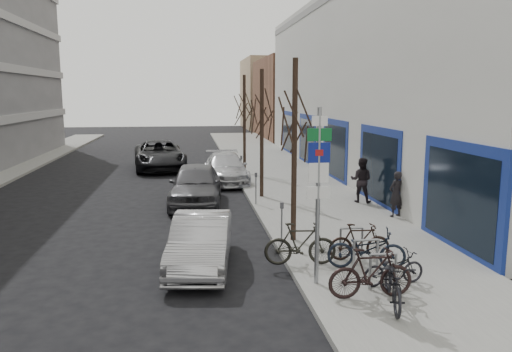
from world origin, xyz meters
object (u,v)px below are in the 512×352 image
object	(u,v)px
tree_far	(244,101)
meter_back	(241,166)
pedestrian_near	(396,194)
bike_far_inner	(360,241)
lane_car	(159,155)
parked_car_front	(201,242)
pedestrian_far	(361,180)
bike_far_curb	(394,265)
bike_rack	(366,251)
meter_mid	(256,185)
meter_front	(282,219)
bike_near_right	(371,273)
bike_mid_inner	(300,243)
highway_sign_pole	(318,185)
bike_near_left	(394,279)
bike_mid_curb	(367,246)
tree_mid	(262,103)
parked_car_back	(226,168)
parked_car_mid	(196,184)
tree_near	(295,107)

from	to	relation	value
tree_far	meter_back	world-z (taller)	tree_far
meter_back	pedestrian_near	distance (m)	9.42
bike_far_inner	lane_car	world-z (taller)	lane_car
parked_car_front	pedestrian_far	size ratio (longest dim) A/B	2.26
bike_far_curb	bike_rack	bearing A→B (deg)	11.32
meter_mid	bike_rack	bearing A→B (deg)	-78.20
meter_front	bike_far_curb	bearing A→B (deg)	-59.23
bike_near_right	parked_car_front	xyz separation A→B (m)	(-3.53, 2.85, -0.03)
bike_mid_inner	pedestrian_far	bearing A→B (deg)	-25.20
bike_mid_inner	tree_far	bearing A→B (deg)	3.95
meter_back	lane_car	bearing A→B (deg)	128.36
pedestrian_near	pedestrian_far	distance (m)	2.52
lane_car	pedestrian_near	size ratio (longest dim) A/B	3.76
highway_sign_pole	bike_near_left	bearing A→B (deg)	-47.44
bike_near_left	bike_mid_curb	world-z (taller)	bike_mid_curb
bike_near_left	parked_car_front	size ratio (longest dim) A/B	0.45
lane_car	highway_sign_pole	bearing A→B (deg)	-83.21
tree_far	bike_far_curb	bearing A→B (deg)	-84.80
tree_mid	meter_back	xyz separation A→B (m)	(-0.45, 4.00, -3.19)
bike_far_inner	parked_car_front	bearing A→B (deg)	86.53
meter_front	parked_car_back	bearing A→B (deg)	93.76
bike_far_inner	tree_far	bearing A→B (deg)	7.39
tree_far	parked_car_mid	distance (m)	8.34
tree_near	meter_back	distance (m)	10.98
highway_sign_pole	tree_near	size ratio (longest dim) A/B	0.76
meter_back	bike_mid_inner	distance (m)	12.72
bike_near_left	lane_car	size ratio (longest dim) A/B	0.30
bike_rack	pedestrian_far	xyz separation A→B (m)	(2.60, 7.70, 0.41)
bike_rack	tree_mid	distance (m)	10.08
highway_sign_pole	lane_car	bearing A→B (deg)	103.27
bike_near_left	pedestrian_far	distance (m)	10.08
bike_far_inner	bike_near_right	bearing A→B (deg)	168.24
bike_mid_curb	parked_car_mid	world-z (taller)	parked_car_mid
parked_car_back	pedestrian_near	world-z (taller)	pedestrian_near
bike_mid_curb	lane_car	world-z (taller)	lane_car
bike_mid_curb	lane_car	xyz separation A→B (m)	(-6.09, 18.70, 0.11)
bike_mid_curb	parked_car_mid	bearing A→B (deg)	38.94
tree_far	lane_car	bearing A→B (deg)	148.00
meter_back	pedestrian_far	world-z (taller)	pedestrian_far
meter_front	pedestrian_near	size ratio (longest dim) A/B	0.77
tree_near	tree_mid	distance (m)	6.50
meter_mid	bike_mid_curb	bearing A→B (deg)	-77.27
meter_mid	bike_far_curb	size ratio (longest dim) A/B	0.83
tree_near	bike_mid_inner	distance (m)	4.06
meter_front	meter_back	distance (m)	11.00
bike_far_curb	parked_car_front	size ratio (longest dim) A/B	0.37
parked_car_back	pedestrian_far	distance (m)	7.91
highway_sign_pole	tree_far	size ratio (longest dim) A/B	0.76
bike_mid_curb	lane_car	bearing A→B (deg)	31.45
tree_near	parked_car_back	world-z (taller)	tree_near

